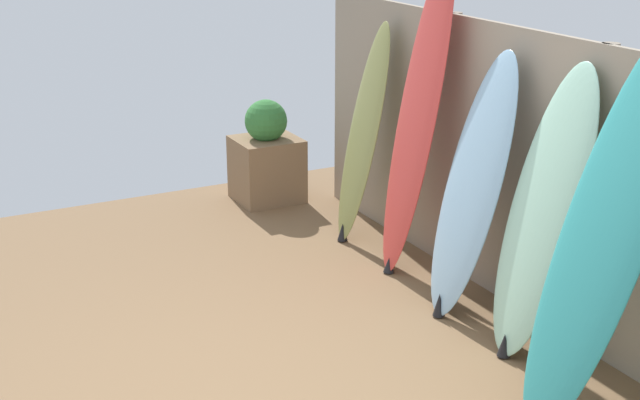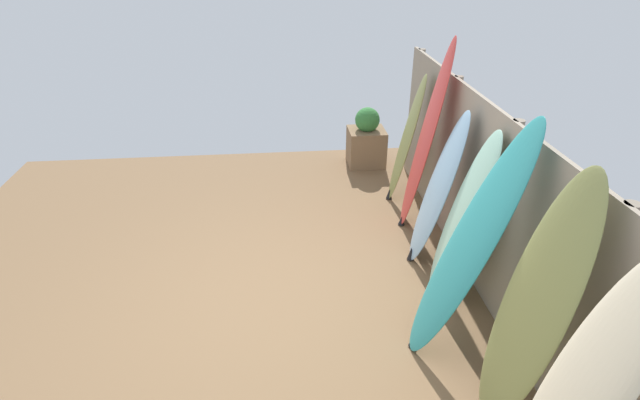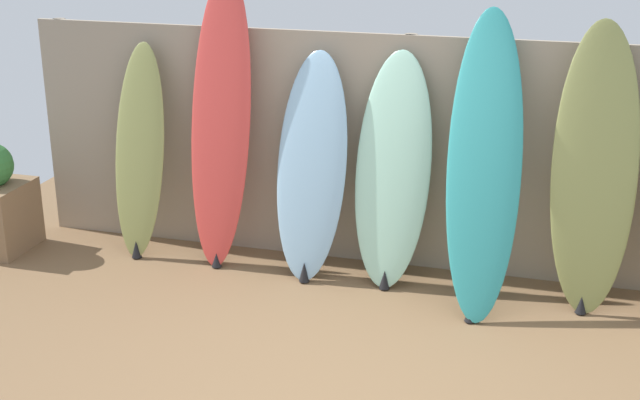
{
  "view_description": "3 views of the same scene",
  "coord_description": "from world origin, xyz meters",
  "px_view_note": "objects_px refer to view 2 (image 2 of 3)",
  "views": [
    {
      "loc": [
        3.56,
        -1.58,
        2.58
      ],
      "look_at": [
        -0.45,
        0.5,
        1.01
      ],
      "focal_mm": 50.0,
      "sensor_mm": 36.0,
      "label": 1
    },
    {
      "loc": [
        3.73,
        0.03,
        3.15
      ],
      "look_at": [
        -0.31,
        0.43,
        0.98
      ],
      "focal_mm": 28.0,
      "sensor_mm": 36.0,
      "label": 2
    },
    {
      "loc": [
        1.11,
        -4.39,
        2.84
      ],
      "look_at": [
        -0.25,
        0.47,
        1.03
      ],
      "focal_mm": 50.0,
      "sensor_mm": 36.0,
      "label": 3
    }
  ],
  "objects_px": {
    "surfboard_olive_0": "(406,141)",
    "surfboard_cream_6": "(581,394)",
    "surfboard_skyblue_2": "(437,191)",
    "surfboard_red_1": "(426,139)",
    "planter_box": "(366,141)",
    "surfboard_olive_5": "(533,310)",
    "surfboard_teal_4": "(469,246)",
    "surfboard_seafoam_3": "(462,220)"
  },
  "relations": [
    {
      "from": "surfboard_teal_4",
      "to": "surfboard_red_1",
      "type": "bearing_deg",
      "value": 173.59
    },
    {
      "from": "surfboard_skyblue_2",
      "to": "surfboard_cream_6",
      "type": "bearing_deg",
      "value": -0.72
    },
    {
      "from": "surfboard_olive_0",
      "to": "planter_box",
      "type": "relative_size",
      "value": 1.88
    },
    {
      "from": "surfboard_seafoam_3",
      "to": "surfboard_cream_6",
      "type": "relative_size",
      "value": 0.91
    },
    {
      "from": "surfboard_teal_4",
      "to": "planter_box",
      "type": "bearing_deg",
      "value": -178.85
    },
    {
      "from": "surfboard_red_1",
      "to": "surfboard_seafoam_3",
      "type": "xyz_separation_m",
      "value": [
        1.34,
        -0.02,
        -0.26
      ]
    },
    {
      "from": "surfboard_olive_5",
      "to": "surfboard_cream_6",
      "type": "bearing_deg",
      "value": -3.1
    },
    {
      "from": "surfboard_skyblue_2",
      "to": "surfboard_teal_4",
      "type": "bearing_deg",
      "value": -7.24
    },
    {
      "from": "planter_box",
      "to": "surfboard_red_1",
      "type": "bearing_deg",
      "value": 9.27
    },
    {
      "from": "surfboard_red_1",
      "to": "surfboard_teal_4",
      "type": "relative_size",
      "value": 1.1
    },
    {
      "from": "planter_box",
      "to": "surfboard_skyblue_2",
      "type": "bearing_deg",
      "value": 5.28
    },
    {
      "from": "surfboard_olive_0",
      "to": "surfboard_skyblue_2",
      "type": "relative_size",
      "value": 1.0
    },
    {
      "from": "surfboard_cream_6",
      "to": "surfboard_skyblue_2",
      "type": "bearing_deg",
      "value": 179.28
    },
    {
      "from": "surfboard_olive_0",
      "to": "surfboard_seafoam_3",
      "type": "bearing_deg",
      "value": 0.1
    },
    {
      "from": "surfboard_skyblue_2",
      "to": "surfboard_olive_0",
      "type": "bearing_deg",
      "value": 178.44
    },
    {
      "from": "surfboard_teal_4",
      "to": "planter_box",
      "type": "xyz_separation_m",
      "value": [
        -3.87,
        -0.08,
        -0.63
      ]
    },
    {
      "from": "surfboard_red_1",
      "to": "surfboard_olive_5",
      "type": "distance_m",
      "value": 2.74
    },
    {
      "from": "surfboard_red_1",
      "to": "surfboard_cream_6",
      "type": "xyz_separation_m",
      "value": [
        3.38,
        -0.1,
        -0.17
      ]
    },
    {
      "from": "surfboard_red_1",
      "to": "surfboard_skyblue_2",
      "type": "xyz_separation_m",
      "value": [
        0.74,
        -0.06,
        -0.28
      ]
    },
    {
      "from": "surfboard_teal_4",
      "to": "surfboard_seafoam_3",
      "type": "bearing_deg",
      "value": 163.05
    },
    {
      "from": "surfboard_cream_6",
      "to": "surfboard_red_1",
      "type": "bearing_deg",
      "value": 178.35
    },
    {
      "from": "surfboard_olive_0",
      "to": "surfboard_teal_4",
      "type": "xyz_separation_m",
      "value": [
        2.7,
        -0.2,
        0.19
      ]
    },
    {
      "from": "surfboard_seafoam_3",
      "to": "planter_box",
      "type": "bearing_deg",
      "value": -174.97
    },
    {
      "from": "surfboard_seafoam_3",
      "to": "surfboard_teal_4",
      "type": "relative_size",
      "value": 0.84
    },
    {
      "from": "surfboard_olive_0",
      "to": "surfboard_olive_5",
      "type": "relative_size",
      "value": 0.84
    },
    {
      "from": "surfboard_cream_6",
      "to": "planter_box",
      "type": "relative_size",
      "value": 2.12
    },
    {
      "from": "surfboard_teal_4",
      "to": "surfboard_cream_6",
      "type": "relative_size",
      "value": 1.08
    },
    {
      "from": "surfboard_red_1",
      "to": "surfboard_seafoam_3",
      "type": "height_order",
      "value": "surfboard_red_1"
    },
    {
      "from": "surfboard_olive_5",
      "to": "planter_box",
      "type": "distance_m",
      "value": 4.65
    },
    {
      "from": "surfboard_skyblue_2",
      "to": "planter_box",
      "type": "height_order",
      "value": "surfboard_skyblue_2"
    },
    {
      "from": "planter_box",
      "to": "surfboard_teal_4",
      "type": "bearing_deg",
      "value": 1.15
    },
    {
      "from": "surfboard_seafoam_3",
      "to": "surfboard_olive_5",
      "type": "bearing_deg",
      "value": -1.69
    },
    {
      "from": "surfboard_red_1",
      "to": "planter_box",
      "type": "bearing_deg",
      "value": -170.73
    },
    {
      "from": "surfboard_olive_5",
      "to": "surfboard_skyblue_2",
      "type": "bearing_deg",
      "value": -179.97
    },
    {
      "from": "surfboard_olive_0",
      "to": "surfboard_olive_5",
      "type": "xyz_separation_m",
      "value": [
        3.43,
        -0.04,
        0.16
      ]
    },
    {
      "from": "surfboard_teal_4",
      "to": "planter_box",
      "type": "distance_m",
      "value": 3.93
    },
    {
      "from": "planter_box",
      "to": "surfboard_seafoam_3",
      "type": "bearing_deg",
      "value": 5.03
    },
    {
      "from": "surfboard_olive_0",
      "to": "surfboard_cream_6",
      "type": "distance_m",
      "value": 4.06
    },
    {
      "from": "surfboard_olive_0",
      "to": "planter_box",
      "type": "xyz_separation_m",
      "value": [
        -1.18,
        -0.28,
        -0.44
      ]
    },
    {
      "from": "surfboard_olive_5",
      "to": "planter_box",
      "type": "height_order",
      "value": "surfboard_olive_5"
    },
    {
      "from": "surfboard_olive_0",
      "to": "surfboard_teal_4",
      "type": "relative_size",
      "value": 0.82
    },
    {
      "from": "surfboard_red_1",
      "to": "surfboard_olive_0",
      "type": "bearing_deg",
      "value": -177.88
    }
  ]
}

